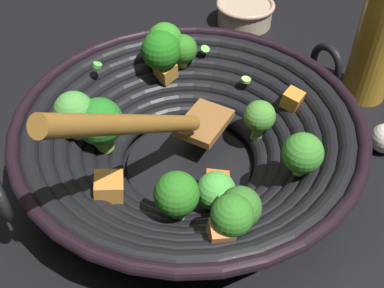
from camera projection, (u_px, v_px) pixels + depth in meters
The scene contains 4 objects.
ground_plane at pixel (189, 169), 0.57m from camera, with size 4.00×4.00×0.00m, color black.
wok at pixel (188, 135), 0.53m from camera, with size 0.40×0.40×0.23m.
cooking_oil_bottle at pixel (379, 41), 0.61m from camera, with size 0.06×0.06×0.22m.
prep_bowl at pixel (245, 12), 0.81m from camera, with size 0.10×0.10×0.04m.
Camera 1 is at (0.02, -0.38, 0.42)m, focal length 42.56 mm.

